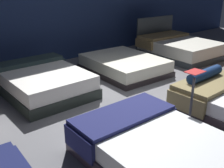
% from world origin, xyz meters
% --- Properties ---
extents(ground_plane, '(18.00, 18.00, 0.02)m').
position_xyz_m(ground_plane, '(0.00, 0.00, -0.01)').
color(ground_plane, slate).
extents(bed_1, '(1.55, 1.96, 0.48)m').
position_xyz_m(bed_1, '(-1.06, -1.17, 0.22)').
color(bed_1, '#342C38').
rests_on(bed_1, ground_plane).
extents(bed_5, '(1.61, 1.93, 0.56)m').
position_xyz_m(bed_5, '(-1.09, 1.80, 0.25)').
color(bed_5, black).
rests_on(bed_5, ground_plane).
extents(bed_6, '(1.65, 2.08, 0.39)m').
position_xyz_m(bed_6, '(1.07, 1.72, 0.19)').
color(bed_6, black).
rests_on(bed_6, ground_plane).
extents(bed_7, '(1.81, 2.26, 1.07)m').
position_xyz_m(bed_7, '(3.33, 1.79, 0.27)').
color(bed_7, '#282E33').
rests_on(bed_7, ground_plane).
extents(price_sign, '(0.28, 0.24, 0.95)m').
position_xyz_m(price_sign, '(0.00, -0.97, 0.36)').
color(price_sign, '#3F3F44').
rests_on(price_sign, ground_plane).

